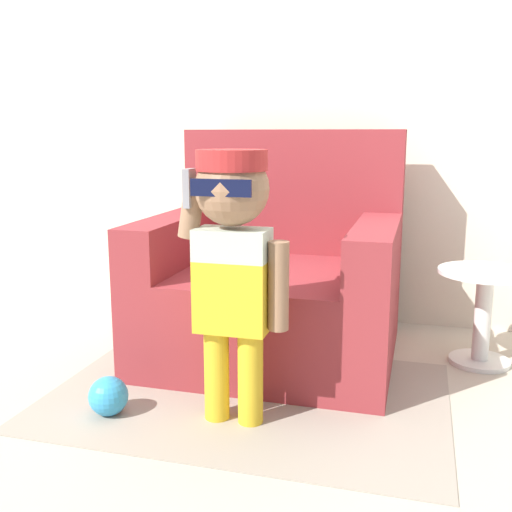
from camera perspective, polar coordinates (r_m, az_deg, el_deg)
ground_plane at (r=2.65m, az=2.81°, el=-10.91°), size 10.00×10.00×0.00m
wall_back at (r=3.31m, az=6.50°, el=16.47°), size 10.00×0.05×2.60m
armchair at (r=2.80m, az=2.04°, el=-2.16°), size 1.09×1.01×1.03m
person_child at (r=2.03m, az=-2.20°, el=1.02°), size 0.39×0.29×0.96m
side_table at (r=2.84m, az=20.85°, el=-4.57°), size 0.41×0.41×0.43m
rug at (r=2.42m, az=-0.83°, el=-13.08°), size 1.53×1.07×0.01m
toy_ball at (r=2.31m, az=-13.88°, el=-12.82°), size 0.14×0.14×0.14m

